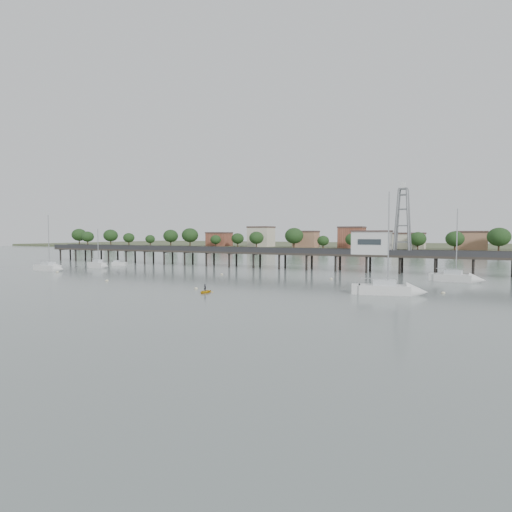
{
  "coord_description": "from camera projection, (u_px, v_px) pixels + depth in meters",
  "views": [
    {
      "loc": [
        44.45,
        -36.18,
        8.58
      ],
      "look_at": [
        5.31,
        42.0,
        4.0
      ],
      "focal_mm": 30.0,
      "sensor_mm": 36.0,
      "label": 1
    }
  ],
  "objects": [
    {
      "name": "ground_plane",
      "position": [
        65.0,
        303.0,
        52.63
      ],
      "size": [
        500.0,
        500.0,
        0.0
      ],
      "primitive_type": "plane",
      "color": "slate",
      "rests_on": "ground"
    },
    {
      "name": "pier",
      "position": [
        269.0,
        253.0,
        106.0
      ],
      "size": [
        150.0,
        5.0,
        5.5
      ],
      "color": "#2D2823",
      "rests_on": "ground"
    },
    {
      "name": "pier_building",
      "position": [
        372.0,
        242.0,
        94.68
      ],
      "size": [
        8.4,
        5.4,
        5.3
      ],
      "color": "silver",
      "rests_on": "ground"
    },
    {
      "name": "lattice_tower",
      "position": [
        403.0,
        222.0,
        91.54
      ],
      "size": [
        3.2,
        3.2,
        15.5
      ],
      "color": "slate",
      "rests_on": "ground"
    },
    {
      "name": "sailboat_d",
      "position": [
        396.0,
        290.0,
        60.13
      ],
      "size": [
        9.73,
        4.74,
        15.35
      ],
      "rotation": [
        0.0,
        0.0,
        0.22
      ],
      "color": "silver",
      "rests_on": "ground"
    },
    {
      "name": "sailboat_e",
      "position": [
        461.0,
        278.0,
        76.07
      ],
      "size": [
        8.61,
        3.61,
        13.79
      ],
      "rotation": [
        0.0,
        0.0,
        -0.14
      ],
      "color": "silver",
      "rests_on": "ground"
    },
    {
      "name": "sailboat_b",
      "position": [
        100.0,
        265.0,
        107.57
      ],
      "size": [
        6.07,
        1.89,
        10.19
      ],
      "rotation": [
        0.0,
        0.0,
        -0.02
      ],
      "color": "silver",
      "rests_on": "ground"
    },
    {
      "name": "sailboat_a",
      "position": [
        52.0,
        268.0,
        98.93
      ],
      "size": [
        8.31,
        2.54,
        13.66
      ],
      "rotation": [
        0.0,
        0.0,
        -0.02
      ],
      "color": "silver",
      "rests_on": "ground"
    },
    {
      "name": "white_tender",
      "position": [
        119.0,
        264.0,
        115.27
      ],
      "size": [
        4.18,
        2.86,
        1.5
      ],
      "rotation": [
        0.0,
        0.0,
        0.36
      ],
      "color": "silver",
      "rests_on": "ground"
    },
    {
      "name": "yellow_dinghy",
      "position": [
        205.0,
        293.0,
        61.94
      ],
      "size": [
        1.94,
        0.79,
        2.64
      ],
      "primitive_type": "imported",
      "rotation": [
        0.0,
        0.0,
        0.13
      ],
      "color": "yellow",
      "rests_on": "ground"
    },
    {
      "name": "dinghy_occupant",
      "position": [
        205.0,
        293.0,
        61.94
      ],
      "size": [
        0.5,
        1.08,
        0.25
      ],
      "primitive_type": "imported",
      "rotation": [
        0.0,
        0.0,
        3.02
      ],
      "color": "black",
      "rests_on": "ground"
    },
    {
      "name": "mooring_buoys",
      "position": [
        214.0,
        280.0,
        78.18
      ],
      "size": [
        79.1,
        23.77,
        0.39
      ],
      "color": "beige",
      "rests_on": "ground"
    },
    {
      "name": "far_shore",
      "position": [
        391.0,
        246.0,
        266.35
      ],
      "size": [
        500.0,
        170.0,
        10.4
      ],
      "color": "#475133",
      "rests_on": "ground"
    }
  ]
}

